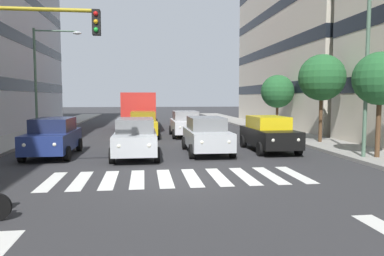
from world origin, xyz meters
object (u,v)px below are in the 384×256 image
object	(u,v)px
car_1	(207,135)
car_3	(53,137)
car_2	(135,137)
car_row2_1	(143,124)
street_tree_0	(380,79)
car_row2_0	(186,123)
street_lamp_right	(43,70)
street_lamp_left	(359,53)
street_tree_1	(322,78)
street_tree_2	(277,92)
bus_behind_traffic	(139,107)
car_0	(269,133)

from	to	relation	value
car_1	car_3	size ratio (longest dim) A/B	1.00
car_2	car_row2_1	world-z (taller)	same
street_tree_0	car_1	bearing A→B (deg)	-23.54
car_row2_0	street_lamp_right	world-z (taller)	street_lamp_right
car_2	car_3	size ratio (longest dim) A/B	1.00
street_lamp_left	car_row2_0	bearing A→B (deg)	-59.99
car_row2_0	street_tree_1	world-z (taller)	street_tree_1
car_3	car_row2_1	xyz separation A→B (m)	(-4.03, -7.45, 0.00)
car_2	car_row2_0	distance (m)	8.93
car_row2_0	street_tree_2	world-z (taller)	street_tree_2
car_row2_1	street_tree_1	xyz separation A→B (m)	(-9.92, 5.12, 2.86)
street_lamp_right	street_tree_2	world-z (taller)	street_lamp_right
car_1	street_lamp_right	bearing A→B (deg)	-40.51
bus_behind_traffic	street_tree_1	bearing A→B (deg)	130.05
car_3	street_lamp_right	xyz separation A→B (m)	(2.37, -7.97, 3.55)
street_tree_0	street_lamp_left	bearing A→B (deg)	-9.28
car_row2_1	street_tree_2	distance (m)	10.62
street_lamp_right	car_3	bearing A→B (deg)	106.56
street_lamp_right	street_tree_2	xyz separation A→B (m)	(-16.54, -1.77, -1.34)
car_3	car_row2_0	xyz separation A→B (m)	(-6.89, -7.55, 0.00)
street_lamp_left	street_lamp_right	world-z (taller)	street_lamp_left
car_row2_0	car_row2_1	xyz separation A→B (m)	(2.85, 0.09, 0.00)
street_lamp_right	street_tree_1	bearing A→B (deg)	160.94
car_3	street_lamp_left	size ratio (longest dim) A/B	0.62
car_0	bus_behind_traffic	world-z (taller)	bus_behind_traffic
car_0	street_lamp_right	bearing A→B (deg)	-31.54
street_tree_2	street_tree_0	bearing A→B (deg)	88.40
street_tree_2	street_lamp_right	bearing A→B (deg)	6.10
car_0	car_row2_1	world-z (taller)	same
car_0	bus_behind_traffic	distance (m)	15.72
street_tree_1	street_tree_2	size ratio (longest dim) A/B	1.17
street_tree_1	street_lamp_left	bearing A→B (deg)	78.57
street_tree_1	car_1	bearing A→B (deg)	19.06
bus_behind_traffic	street_tree_0	size ratio (longest dim) A/B	2.39
car_row2_1	street_tree_0	world-z (taller)	street_tree_0
car_row2_1	street_tree_2	size ratio (longest dim) A/B	1.06
car_row2_1	car_1	bearing A→B (deg)	111.75
car_row2_1	bus_behind_traffic	world-z (taller)	bus_behind_traffic
car_row2_1	street_tree_1	bearing A→B (deg)	152.69
car_row2_1	bus_behind_traffic	distance (m)	7.15
street_lamp_right	street_tree_0	bearing A→B (deg)	145.82
car_0	street_tree_0	size ratio (longest dim) A/B	1.01
bus_behind_traffic	street_tree_1	distance (m)	16.05
car_1	street_lamp_right	distance (m)	12.87
street_lamp_right	street_tree_2	bearing A→B (deg)	-173.90
street_tree_1	street_tree_2	xyz separation A→B (m)	(-0.22, -7.41, -0.65)
street_tree_0	street_tree_2	size ratio (longest dim) A/B	1.05
car_1	street_tree_2	world-z (taller)	street_tree_2
car_0	car_3	bearing A→B (deg)	1.42
car_3	street_tree_1	size ratio (longest dim) A/B	0.91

